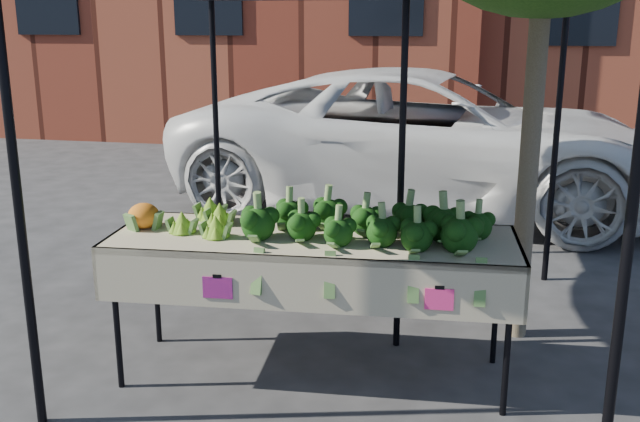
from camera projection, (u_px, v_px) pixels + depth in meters
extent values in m
plane|color=#272729|center=(303.00, 381.00, 4.37)|extent=(90.00, 90.00, 0.00)
cube|color=#C4B694|center=(313.00, 307.00, 4.35)|extent=(2.45, 0.96, 0.90)
cube|color=#F22D8C|center=(215.00, 285.00, 3.99)|extent=(0.17, 0.01, 0.12)
cube|color=#FE3083|center=(434.00, 303.00, 3.75)|extent=(0.17, 0.01, 0.12)
ellipsoid|color=black|center=(368.00, 218.00, 4.16)|extent=(1.46, 0.56, 0.25)
ellipsoid|color=#71A92E|center=(208.00, 213.00, 4.37)|extent=(0.42, 0.56, 0.19)
ellipsoid|color=orange|center=(144.00, 214.00, 4.37)|extent=(0.19, 0.19, 0.17)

